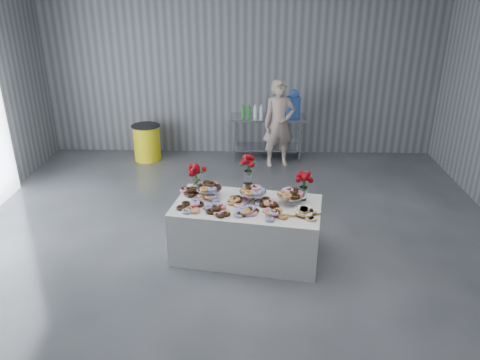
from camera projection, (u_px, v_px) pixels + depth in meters
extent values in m
plane|color=#35383C|center=(232.00, 272.00, 6.00)|extent=(9.00, 9.00, 0.00)
cube|color=slate|center=(241.00, 57.00, 9.32)|extent=(8.00, 0.04, 4.00)
cube|color=white|center=(247.00, 230.00, 6.24)|extent=(2.04, 1.30, 0.75)
cube|color=silver|center=(268.00, 117.00, 9.39)|extent=(1.50, 0.60, 0.04)
cube|color=silver|center=(267.00, 147.00, 9.64)|extent=(1.40, 0.55, 0.03)
cylinder|color=silver|center=(235.00, 142.00, 9.36)|extent=(0.04, 0.04, 0.86)
cylinder|color=silver|center=(300.00, 143.00, 9.32)|extent=(0.04, 0.04, 0.86)
cylinder|color=silver|center=(236.00, 135.00, 9.81)|extent=(0.04, 0.04, 0.86)
cylinder|color=silver|center=(298.00, 135.00, 9.78)|extent=(0.04, 0.04, 0.86)
cylinder|color=silver|center=(209.00, 192.00, 6.29)|extent=(0.06, 0.06, 0.12)
cylinder|color=silver|center=(209.00, 188.00, 6.27)|extent=(0.36, 0.36, 0.01)
cylinder|color=silver|center=(253.00, 196.00, 6.19)|extent=(0.06, 0.06, 0.12)
cylinder|color=silver|center=(253.00, 192.00, 6.16)|extent=(0.36, 0.36, 0.01)
cylinder|color=silver|center=(291.00, 199.00, 6.10)|extent=(0.06, 0.06, 0.12)
cylinder|color=silver|center=(291.00, 195.00, 6.07)|extent=(0.36, 0.36, 0.01)
cylinder|color=white|center=(197.00, 186.00, 6.41)|extent=(0.11, 0.11, 0.18)
cylinder|color=#1E5919|center=(196.00, 177.00, 6.36)|extent=(0.04, 0.04, 0.18)
cylinder|color=white|center=(303.00, 193.00, 6.20)|extent=(0.11, 0.11, 0.18)
cylinder|color=#1E5919|center=(304.00, 184.00, 6.14)|extent=(0.04, 0.04, 0.18)
cylinder|color=silver|center=(248.00, 188.00, 6.38)|extent=(0.14, 0.14, 0.15)
cylinder|color=white|center=(248.00, 177.00, 6.31)|extent=(0.11, 0.11, 0.18)
cylinder|color=#1E5919|center=(248.00, 168.00, 6.26)|extent=(0.04, 0.04, 0.18)
cylinder|color=#4374E4|center=(293.00, 107.00, 9.29)|extent=(0.28, 0.28, 0.40)
sphere|color=#4374E4|center=(294.00, 94.00, 9.18)|extent=(0.20, 0.20, 0.20)
imported|color=#CC8C93|center=(279.00, 124.00, 9.07)|extent=(0.69, 0.52, 1.71)
cylinder|color=yellow|center=(147.00, 143.00, 9.54)|extent=(0.53, 0.53, 0.71)
cylinder|color=black|center=(146.00, 126.00, 9.39)|extent=(0.57, 0.57, 0.02)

